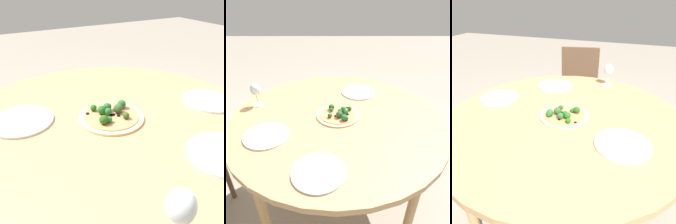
{
  "view_description": "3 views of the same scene",
  "coord_description": "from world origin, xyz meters",
  "views": [
    {
      "loc": [
        -0.43,
        -0.77,
        1.3
      ],
      "look_at": [
        0.0,
        0.01,
        0.81
      ],
      "focal_mm": 40.0,
      "sensor_mm": 36.0,
      "label": 1
    },
    {
      "loc": [
        1.16,
        0.01,
        1.5
      ],
      "look_at": [
        0.0,
        0.01,
        0.81
      ],
      "focal_mm": 35.0,
      "sensor_mm": 36.0,
      "label": 2
    },
    {
      "loc": [
        -0.34,
        0.98,
        1.38
      ],
      "look_at": [
        0.0,
        0.01,
        0.81
      ],
      "focal_mm": 35.0,
      "sensor_mm": 36.0,
      "label": 3
    }
  ],
  "objects": [
    {
      "name": "wine_glass",
      "position": [
        -0.14,
        -0.53,
        0.89
      ],
      "size": [
        0.08,
        0.08,
        0.16
      ],
      "color": "silver",
      "rests_on": "dining_table"
    },
    {
      "name": "pizza",
      "position": [
        0.0,
        0.01,
        0.79
      ],
      "size": [
        0.27,
        0.27,
        0.05
      ],
      "color": "#DBBC89",
      "rests_on": "dining_table"
    },
    {
      "name": "dining_table",
      "position": [
        0.0,
        0.0,
        0.72
      ],
      "size": [
        1.32,
        1.32,
        0.78
      ],
      "color": "tan",
      "rests_on": "ground_plane"
    },
    {
      "name": "plate_far",
      "position": [
        -0.33,
        0.16,
        0.78
      ],
      "size": [
        0.25,
        0.25,
        0.01
      ],
      "color": "silver",
      "rests_on": "dining_table"
    },
    {
      "name": "plate_side",
      "position": [
        0.47,
        -0.08,
        0.78
      ],
      "size": [
        0.24,
        0.24,
        0.01
      ],
      "color": "silver",
      "rests_on": "dining_table"
    }
  ]
}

